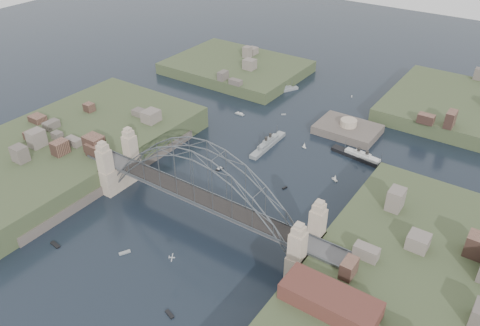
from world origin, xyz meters
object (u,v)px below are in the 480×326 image
Objects in this scene: bridge at (201,186)px; fort_island at (347,134)px; naval_cruiser_far at (283,90)px; ocean_liner at (362,158)px; naval_cruiser_near at (268,144)px; wharf_shed at (330,300)px.

bridge reaches higher than fort_island.
naval_cruiser_far is 59.30m from ocean_liner.
bridge is 3.82× the size of fort_island.
naval_cruiser_near is at bearing 98.57° from bridge.
ocean_liner is (11.57, -14.51, 1.19)m from fort_island.
bridge is 4.20× the size of wharf_shed.
fort_island is at bearing 110.85° from wharf_shed.
naval_cruiser_far is at bearing 154.05° from fort_island.
ocean_liner is (-20.43, 69.49, -9.16)m from wharf_shed.
naval_cruiser_far is at bearing 124.27° from wharf_shed.
bridge is 61.37m from ocean_liner.
naval_cruiser_near is 1.49× the size of naval_cruiser_far.
wharf_shed is at bearing -49.32° from naval_cruiser_near.
fort_island is 90.48m from wharf_shed.
wharf_shed is 73.00m from ocean_liner.
fort_island reaches higher than naval_cruiser_far.
wharf_shed reaches higher than naval_cruiser_far.
ocean_liner is at bearing 106.38° from wharf_shed.
fort_island is at bearing 80.27° from bridge.
wharf_shed reaches higher than fort_island.
fort_island is 1.08× the size of naval_cruiser_near.
wharf_shed is at bearing -17.65° from bridge.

